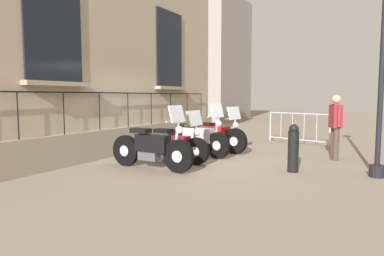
# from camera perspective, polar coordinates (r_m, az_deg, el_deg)

# --- Properties ---
(ground_plane) EXTENTS (60.00, 60.00, 0.00)m
(ground_plane) POSITION_cam_1_polar(r_m,az_deg,el_deg) (8.70, -0.06, -5.25)
(ground_plane) COLOR gray
(building_facade) EXTENTS (0.82, 10.48, 6.11)m
(building_facade) POSITION_cam_1_polar(r_m,az_deg,el_deg) (10.06, -12.58, 12.93)
(building_facade) COLOR tan
(building_facade) RESTS_ON ground_plane
(motorcycle_black) EXTENTS (2.15, 0.59, 1.41)m
(motorcycle_black) POSITION_cam_1_polar(r_m,az_deg,el_deg) (7.54, -6.68, -3.35)
(motorcycle_black) COLOR black
(motorcycle_black) RESTS_ON ground_plane
(motorcycle_maroon) EXTENTS (1.95, 0.72, 1.26)m
(motorcycle_maroon) POSITION_cam_1_polar(r_m,az_deg,el_deg) (8.28, -3.10, -2.87)
(motorcycle_maroon) COLOR black
(motorcycle_maroon) RESTS_ON ground_plane
(motorcycle_silver) EXTENTS (2.04, 0.68, 1.41)m
(motorcycle_silver) POSITION_cam_1_polar(r_m,az_deg,el_deg) (9.18, 0.90, -1.79)
(motorcycle_silver) COLOR black
(motorcycle_silver) RESTS_ON ground_plane
(motorcycle_red) EXTENTS (2.11, 0.73, 1.31)m
(motorcycle_red) POSITION_cam_1_polar(r_m,az_deg,el_deg) (9.89, 3.81, -1.31)
(motorcycle_red) COLOR black
(motorcycle_red) RESTS_ON ground_plane
(lamppost) EXTENTS (0.33, 0.33, 4.19)m
(lamppost) POSITION_cam_1_polar(r_m,az_deg,el_deg) (7.63, 29.13, 10.45)
(lamppost) COLOR black
(lamppost) RESTS_ON ground_plane
(crowd_barrier) EXTENTS (2.11, 0.68, 1.05)m
(crowd_barrier) POSITION_cam_1_polar(r_m,az_deg,el_deg) (11.93, 17.23, 0.13)
(crowd_barrier) COLOR #B7B7BF
(crowd_barrier) RESTS_ON ground_plane
(bollard) EXTENTS (0.22, 0.22, 1.02)m
(bollard) POSITION_cam_1_polar(r_m,az_deg,el_deg) (7.51, 16.50, -3.21)
(bollard) COLOR black
(bollard) RESTS_ON ground_plane
(pedestrian_standing) EXTENTS (0.36, 0.48, 1.63)m
(pedestrian_standing) POSITION_cam_1_polar(r_m,az_deg,el_deg) (9.25, 22.76, 0.69)
(pedestrian_standing) COLOR #47382D
(pedestrian_standing) RESTS_ON ground_plane
(distant_building) EXTENTS (3.39, 5.36, 8.17)m
(distant_building) POSITION_cam_1_polar(r_m,az_deg,el_deg) (24.00, 3.78, 11.27)
(distant_building) COLOR gray
(distant_building) RESTS_ON ground_plane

